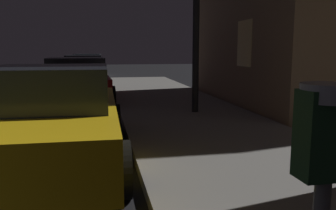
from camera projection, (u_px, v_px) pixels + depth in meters
name	position (u px, v px, depth m)	size (l,w,h in m)	color
parking_meter	(323.00, 183.00, 1.18)	(0.19, 0.19, 1.39)	#59595B
car_yellow_cab	(51.00, 118.00, 4.92)	(2.09, 4.32, 1.43)	gold
car_red	(77.00, 81.00, 10.76)	(2.24, 4.14, 1.43)	maroon
car_black	(84.00, 71.00, 16.29)	(2.02, 4.30, 1.43)	black
car_white	(88.00, 65.00, 22.78)	(2.27, 4.30, 1.43)	silver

